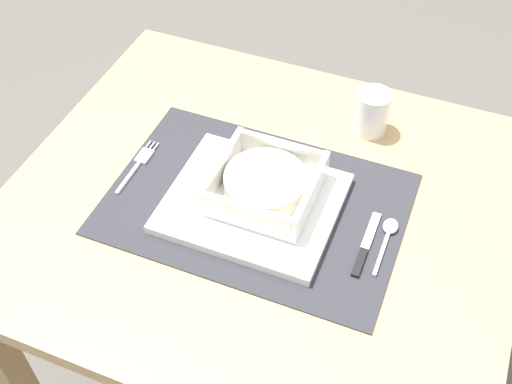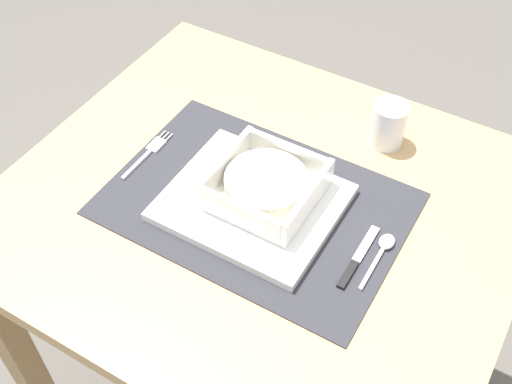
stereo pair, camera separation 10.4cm
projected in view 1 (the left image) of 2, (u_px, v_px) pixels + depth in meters
The scene contains 8 objects.
dining_table at pixel (261, 241), 1.15m from camera, with size 0.84×0.74×0.70m.
placemat at pixel (256, 204), 1.06m from camera, with size 0.48×0.33×0.00m, color #2D2D33.
serving_plate at pixel (253, 203), 1.05m from camera, with size 0.27×0.23×0.02m, color white.
porridge_bowl at pixel (265, 186), 1.03m from camera, with size 0.16×0.16×0.05m.
fork at pixel (140, 163), 1.12m from camera, with size 0.02×0.13×0.00m.
spoon at pixel (389, 232), 1.01m from camera, with size 0.02×0.12×0.01m.
butter_knife at pixel (365, 248), 0.99m from camera, with size 0.01×0.13×0.01m.
drinking_glass at pixel (372, 114), 1.16m from camera, with size 0.06×0.06×0.08m.
Camera 1 is at (0.26, -0.66, 1.50)m, focal length 45.17 mm.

